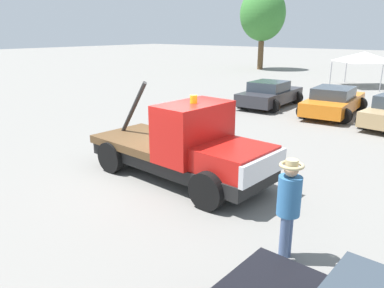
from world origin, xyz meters
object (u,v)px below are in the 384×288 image
(canopy_tent_white, at_px, (364,57))
(tree_center, at_px, (263,14))
(person_near_truck, at_px, (289,202))
(parked_car_orange, at_px, (334,101))
(parked_car_charcoal, at_px, (270,94))
(tow_truck, at_px, (186,148))

(canopy_tent_white, distance_m, tree_center, 14.13)
(person_near_truck, relative_size, tree_center, 0.23)
(parked_car_orange, bearing_deg, parked_car_charcoal, 84.86)
(person_near_truck, distance_m, tree_center, 34.83)
(canopy_tent_white, bearing_deg, tow_truck, -85.70)
(person_near_truck, height_order, tree_center, tree_center)
(parked_car_orange, bearing_deg, canopy_tent_white, 4.44)
(parked_car_orange, relative_size, canopy_tent_white, 1.47)
(person_near_truck, bearing_deg, canopy_tent_white, -87.27)
(tow_truck, relative_size, person_near_truck, 2.93)
(parked_car_charcoal, bearing_deg, tow_truck, -165.88)
(person_near_truck, distance_m, canopy_tent_white, 23.87)
(person_near_truck, bearing_deg, parked_car_orange, -84.26)
(parked_car_charcoal, distance_m, tree_center, 20.97)
(tow_truck, distance_m, person_near_truck, 4.02)
(tree_center, bearing_deg, person_near_truck, -60.06)
(parked_car_charcoal, relative_size, canopy_tent_white, 1.33)
(tow_truck, distance_m, canopy_tent_white, 21.67)
(tow_truck, xyz_separation_m, parked_car_charcoal, (-3.21, 10.71, -0.26))
(person_near_truck, relative_size, canopy_tent_white, 0.54)
(tow_truck, distance_m, parked_car_orange, 10.69)
(tow_truck, bearing_deg, parked_car_charcoal, 109.38)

